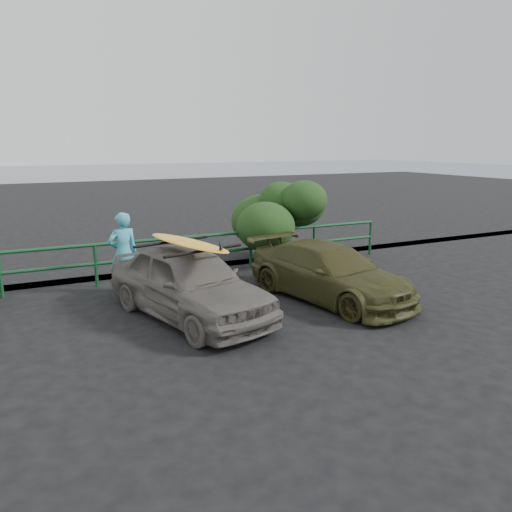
{
  "coord_description": "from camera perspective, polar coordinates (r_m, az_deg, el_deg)",
  "views": [
    {
      "loc": [
        -2.57,
        -6.8,
        3.29
      ],
      "look_at": [
        1.79,
        2.17,
        1.04
      ],
      "focal_mm": 35.0,
      "sensor_mm": 36.0,
      "label": 1
    }
  ],
  "objects": [
    {
      "name": "roof_rack",
      "position": [
        9.45,
        -7.83,
        1.14
      ],
      "size": [
        1.89,
        1.54,
        0.06
      ],
      "primitive_type": null,
      "rotation": [
        0.0,
        0.0,
        0.26
      ],
      "color": "black",
      "rests_on": "sedan"
    },
    {
      "name": "shrub_right",
      "position": [
        14.61,
        5.65,
        3.86
      ],
      "size": [
        3.2,
        2.4,
        2.11
      ],
      "primitive_type": null,
      "color": "#1E3E16",
      "rests_on": "ground"
    },
    {
      "name": "olive_vehicle",
      "position": [
        10.82,
        8.4,
        -1.86
      ],
      "size": [
        2.46,
        4.33,
        1.18
      ],
      "primitive_type": "imported",
      "rotation": [
        0.0,
        0.0,
        0.2
      ],
      "color": "#3A3A1A",
      "rests_on": "ground"
    },
    {
      "name": "surfboard",
      "position": [
        9.44,
        -7.84,
        1.53
      ],
      "size": [
        1.14,
        2.56,
        0.07
      ],
      "primitive_type": "ellipsoid",
      "rotation": [
        0.0,
        0.0,
        0.26
      ],
      "color": "yellow",
      "rests_on": "roof_rack"
    },
    {
      "name": "man",
      "position": [
        11.48,
        -14.92,
        0.33
      ],
      "size": [
        0.72,
        0.53,
        1.83
      ],
      "primitive_type": "imported",
      "rotation": [
        0.0,
        0.0,
        3.28
      ],
      "color": "#3EA6BC",
      "rests_on": "ground"
    },
    {
      "name": "sedan",
      "position": [
        9.62,
        -7.7,
        -3.06
      ],
      "size": [
        2.61,
        4.34,
        1.38
      ],
      "primitive_type": "imported",
      "rotation": [
        0.0,
        0.0,
        0.26
      ],
      "color": "#605B55",
      "rests_on": "ground"
    },
    {
      "name": "ground",
      "position": [
        7.98,
        -4.83,
        -11.69
      ],
      "size": [
        80.0,
        80.0,
        0.0
      ],
      "primitive_type": "plane",
      "color": "black"
    },
    {
      "name": "guardrail",
      "position": [
        12.39,
        -13.27,
        -0.54
      ],
      "size": [
        14.0,
        0.08,
        1.04
      ],
      "primitive_type": null,
      "color": "#144824",
      "rests_on": "ground"
    },
    {
      "name": "ocean",
      "position": [
        66.93,
        -23.99,
        8.84
      ],
      "size": [
        200.0,
        200.0,
        0.0
      ],
      "primitive_type": "plane",
      "color": "slate",
      "rests_on": "ground"
    }
  ]
}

